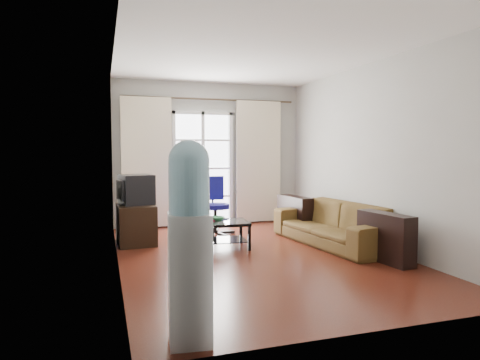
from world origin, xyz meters
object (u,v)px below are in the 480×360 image
at_px(water_cooler, 190,238).
at_px(coffee_table, 215,231).
at_px(sofa, 333,224).
at_px(crt_tv, 135,190).
at_px(tv_stand, 136,224).
at_px(task_chair, 215,217).

bearing_deg(water_cooler, coffee_table, 78.55).
xyz_separation_m(sofa, crt_tv, (-2.83, 1.05, 0.50)).
bearing_deg(tv_stand, sofa, -21.85).
bearing_deg(crt_tv, coffee_table, -47.70).
bearing_deg(tv_stand, crt_tv, 85.75).
height_order(task_chair, water_cooler, water_cooler).
relative_size(sofa, tv_stand, 2.78).
bearing_deg(coffee_table, task_chair, 75.26).
relative_size(sofa, crt_tv, 3.92).
height_order(crt_tv, task_chair, crt_tv).
distance_m(coffee_table, water_cooler, 3.09).
bearing_deg(water_cooler, sofa, 50.36).
distance_m(crt_tv, task_chair, 1.44).
bearing_deg(sofa, task_chair, -137.22).
relative_size(tv_stand, crt_tv, 1.41).
bearing_deg(crt_tv, sofa, -32.15).
distance_m(crt_tv, water_cooler, 3.66).
height_order(crt_tv, water_cooler, water_cooler).
bearing_deg(coffee_table, sofa, -9.19).
xyz_separation_m(coffee_table, task_chair, (0.27, 1.01, 0.04)).
distance_m(tv_stand, task_chair, 1.35).
bearing_deg(task_chair, coffee_table, -103.29).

